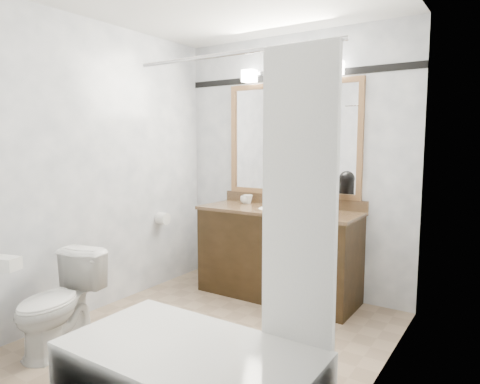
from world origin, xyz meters
name	(u,v)px	position (x,y,z in m)	size (l,w,h in m)	color
room	(213,173)	(0.00, 0.00, 1.25)	(2.42, 2.62, 2.52)	tan
vanity	(278,251)	(0.00, 1.02, 0.44)	(1.53, 0.58, 0.97)	black
mirror	(292,139)	(0.00, 1.28, 1.50)	(1.40, 0.04, 1.10)	#A07248
vanity_light_bar	(290,72)	(0.00, 1.23, 2.13)	(1.02, 0.14, 0.12)	silver
accent_stripe	(293,76)	(0.00, 1.29, 2.10)	(2.40, 0.01, 0.06)	black
bathtub	(196,378)	(0.55, -0.90, 0.28)	(1.30, 0.75, 1.96)	white
tp_roll	(163,218)	(-1.14, 0.66, 0.70)	(0.12, 0.12, 0.11)	white
toilet	(59,303)	(-0.81, -0.76, 0.34)	(0.38, 0.67, 0.68)	white
tissue_box	(3,263)	(-0.81, -1.12, 0.72)	(0.20, 0.11, 0.08)	white
coffee_maker	(323,194)	(0.46, 0.98, 1.03)	(0.19, 0.22, 0.34)	black
cup_left	(245,200)	(-0.45, 1.15, 0.89)	(0.10, 0.10, 0.08)	white
cup_right	(248,199)	(-0.43, 1.16, 0.89)	(0.10, 0.10, 0.09)	white
soap_bottle_a	(278,201)	(-0.09, 1.19, 0.90)	(0.05, 0.05, 0.10)	white
soap_bottle_b	(295,203)	(0.07, 1.23, 0.89)	(0.06, 0.06, 0.07)	white
soap_bar	(290,207)	(0.06, 1.13, 0.86)	(0.08, 0.05, 0.02)	beige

